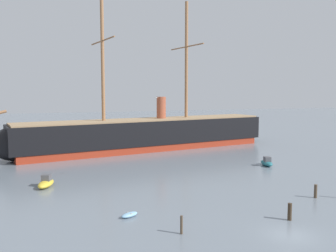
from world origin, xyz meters
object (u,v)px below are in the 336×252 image
object	(u,v)px
mooring_piling_nearest	(290,212)
mooring_piling_left_pair	(181,225)
motorboat_mid_left	(46,183)
seagull_in_flight	(156,98)
tall_ship	(148,134)
mooring_piling_midwater	(316,191)
motorboat_mid_right	(267,162)
motorboat_distant_centre	(140,140)
motorboat_far_left	(4,151)
dinghy_foreground_left	(129,215)

from	to	relation	value
mooring_piling_nearest	mooring_piling_left_pair	size ratio (longest dim) A/B	1.02
motorboat_mid_left	seagull_in_flight	world-z (taller)	seagull_in_flight
mooring_piling_left_pair	tall_ship	bearing A→B (deg)	77.17
mooring_piling_left_pair	mooring_piling_midwater	world-z (taller)	mooring_piling_left_pair
mooring_piling_left_pair	motorboat_mid_right	bearing A→B (deg)	42.26
motorboat_mid_right	motorboat_distant_centre	world-z (taller)	motorboat_mid_right
tall_ship	seagull_in_flight	distance (m)	30.36
motorboat_mid_left	tall_ship	bearing A→B (deg)	49.32
mooring_piling_nearest	mooring_piling_midwater	xyz separation A→B (m)	(7.90, 5.20, -0.05)
motorboat_mid_left	motorboat_far_left	distance (m)	32.34
motorboat_mid_left	motorboat_far_left	size ratio (longest dim) A/B	1.29
mooring_piling_nearest	motorboat_distant_centre	bearing A→B (deg)	89.24
dinghy_foreground_left	motorboat_distant_centre	size ratio (longest dim) A/B	0.58
mooring_piling_left_pair	dinghy_foreground_left	bearing A→B (deg)	119.94
motorboat_mid_right	mooring_piling_midwater	xyz separation A→B (m)	(-5.67, -17.96, 0.25)
motorboat_distant_centre	mooring_piling_nearest	size ratio (longest dim) A/B	2.18
motorboat_far_left	mooring_piling_nearest	bearing A→B (deg)	-60.07
motorboat_far_left	mooring_piling_midwater	xyz separation A→B (m)	(38.31, -47.61, 0.33)
dinghy_foreground_left	mooring_piling_left_pair	size ratio (longest dim) A/B	1.29
motorboat_mid_left	mooring_piling_left_pair	size ratio (longest dim) A/B	2.55
tall_ship	seagull_in_flight	bearing A→B (deg)	-104.15
motorboat_distant_centre	mooring_piling_midwater	size ratio (longest dim) A/B	2.30
mooring_piling_nearest	mooring_piling_midwater	distance (m)	9.46
motorboat_far_left	motorboat_distant_centre	world-z (taller)	motorboat_distant_centre
tall_ship	motorboat_far_left	bearing A→B (deg)	168.28
motorboat_far_left	mooring_piling_midwater	size ratio (longest dim) A/B	2.03
motorboat_mid_right	mooring_piling_left_pair	bearing A→B (deg)	-137.74
motorboat_mid_right	mooring_piling_nearest	xyz separation A→B (m)	(-13.58, -23.17, 0.30)
dinghy_foreground_left	mooring_piling_left_pair	bearing A→B (deg)	-60.06
mooring_piling_nearest	motorboat_far_left	bearing A→B (deg)	119.93
tall_ship	motorboat_mid_right	distance (m)	27.79
motorboat_distant_centre	motorboat_mid_left	bearing A→B (deg)	-122.13
motorboat_mid_right	mooring_piling_nearest	world-z (taller)	mooring_piling_nearest
tall_ship	mooring_piling_midwater	size ratio (longest dim) A/B	41.79
motorboat_mid_right	motorboat_far_left	bearing A→B (deg)	146.02
dinghy_foreground_left	motorboat_mid_right	size ratio (longest dim) A/B	0.53
motorboat_mid_left	motorboat_mid_right	world-z (taller)	motorboat_mid_left
mooring_piling_nearest	mooring_piling_midwater	size ratio (longest dim) A/B	1.06
mooring_piling_left_pair	motorboat_far_left	bearing A→B (deg)	109.90
motorboat_distant_centre	mooring_piling_left_pair	xyz separation A→B (m)	(-12.22, -58.25, 0.32)
tall_ship	motorboat_mid_left	distance (m)	33.46
motorboat_mid_left	motorboat_far_left	xyz separation A→B (m)	(-7.78, 31.39, -0.10)
motorboat_mid_right	mooring_piling_midwater	size ratio (longest dim) A/B	2.51
mooring_piling_midwater	dinghy_foreground_left	bearing A→B (deg)	177.25
tall_ship	motorboat_far_left	distance (m)	30.28
motorboat_mid_left	motorboat_mid_right	size ratio (longest dim) A/B	1.05
dinghy_foreground_left	mooring_piling_left_pair	xyz separation A→B (m)	(3.37, -5.86, 0.61)
motorboat_mid_left	mooring_piling_midwater	bearing A→B (deg)	-27.98
motorboat_far_left	motorboat_distant_centre	distance (m)	31.73
tall_ship	mooring_piling_nearest	bearing A→B (deg)	-88.89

